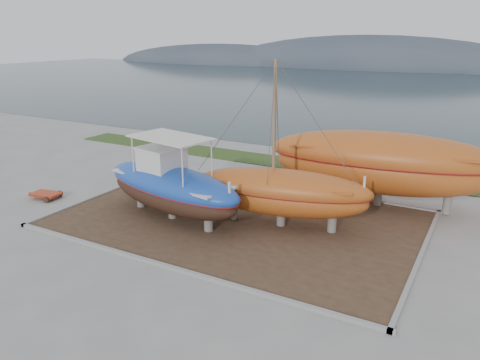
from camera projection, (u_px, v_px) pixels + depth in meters
The scene contains 11 objects.
ground at pixel (196, 249), 21.28m from camera, with size 140.00×140.00×0.00m, color gray.
dirt_patch at pixel (239, 219), 24.61m from camera, with size 18.00×12.00×0.06m, color #422D1E.
curb_frame at pixel (239, 218), 24.59m from camera, with size 18.60×12.60×0.15m, color gray, non-canonical shape.
grass_strip at pixel (315, 167), 34.19m from camera, with size 44.00×3.00×0.08m, color #284219.
sea at pixel (428, 91), 79.62m from camera, with size 260.00×100.00×0.04m, color #192C32, non-canonical shape.
mountain_ridge at pixel (459, 70), 125.46m from camera, with size 200.00×36.00×20.00m, color #333D49, non-canonical shape.
blue_caique at pixel (171, 178), 24.08m from camera, with size 9.12×2.85×4.39m, color #1C49AF, non-canonical shape.
white_dinghy at pixel (169, 187), 27.45m from camera, with size 4.61×1.73×1.39m, color silver, non-canonical shape.
orange_sailboat at pixel (283, 147), 22.56m from camera, with size 8.90×2.62×8.19m, color #A94E1A, non-canonical shape.
orange_bare_hull at pixel (380, 170), 25.98m from camera, with size 12.47×3.74×4.09m, color #A94E1A, non-canonical shape.
red_trailer at pixel (46, 196), 27.69m from camera, with size 2.50×1.25×0.35m, color #AF3213, non-canonical shape.
Camera 1 is at (11.18, -15.93, 9.38)m, focal length 35.00 mm.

